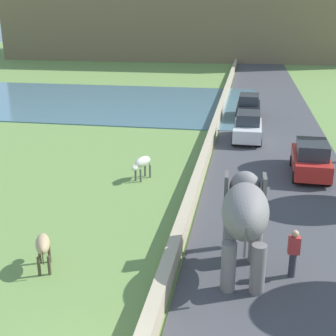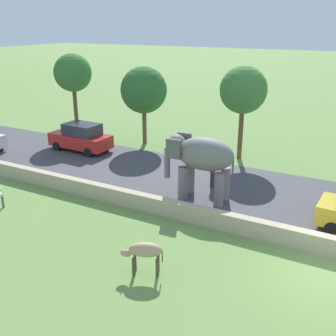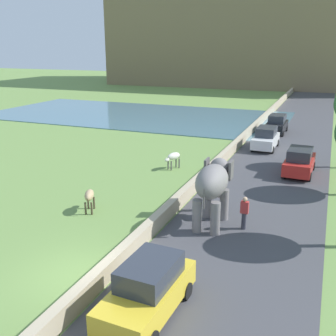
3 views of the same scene
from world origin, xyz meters
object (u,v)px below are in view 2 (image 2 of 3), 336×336
Objects in this scene: person_beside_elephant at (213,171)px; cow_tan at (144,251)px; car_red at (81,137)px; elephant at (200,158)px.

person_beside_elephant is 1.16× the size of cow_tan.
car_red reaches higher than person_beside_elephant.
car_red reaches higher than cow_tan.
car_red is at bearing 47.98° from cow_tan.
car_red is 14.04m from cow_tan.
person_beside_elephant reaches higher than cow_tan.
cow_tan is (-9.40, -10.43, -0.06)m from car_red.
elephant is 6.41m from cow_tan.
elephant is 0.86× the size of car_red.
cow_tan is at bearing -172.48° from elephant.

